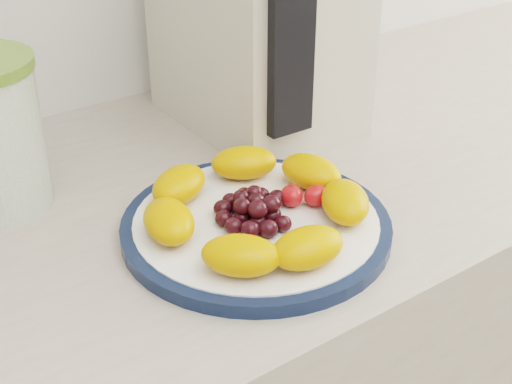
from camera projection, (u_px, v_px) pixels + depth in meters
plate_rim at (256, 226)px, 0.76m from camera, size 0.29×0.29×0.01m
plate_face at (256, 225)px, 0.76m from camera, size 0.26×0.26×0.02m
appliance_body at (256, 1)px, 0.94m from camera, size 0.20×0.27×0.34m
appliance_panel at (291, 31)px, 0.81m from camera, size 0.06×0.02×0.25m
fruit_plate at (260, 204)px, 0.75m from camera, size 0.25×0.25×0.04m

